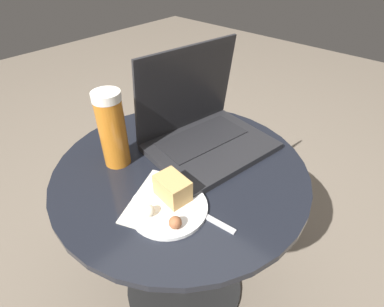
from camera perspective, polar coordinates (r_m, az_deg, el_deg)
The scene contains 7 objects.
ground_plane at distance 1.23m, azimuth -1.49°, elevation -23.54°, with size 6.00×6.00×0.00m, color #726656.
table at distance 0.90m, azimuth -1.90°, elevation -11.03°, with size 0.66×0.66×0.57m.
napkin at distance 0.70m, azimuth -5.93°, elevation -8.92°, with size 0.22×0.19×0.00m.
laptop at distance 0.84m, azimuth 1.96°, elevation 4.99°, with size 0.36×0.30×0.27m.
beer_glass at distance 0.77m, azimuth -14.94°, elevation 4.45°, with size 0.07×0.07×0.20m.
snack_plate at distance 0.67m, azimuth -4.25°, elevation -8.80°, with size 0.17×0.17×0.06m.
fork at distance 0.67m, azimuth 0.86°, elevation -10.95°, with size 0.03×0.17×0.00m.
Camera 1 is at (-0.43, -0.42, 1.07)m, focal length 28.00 mm.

